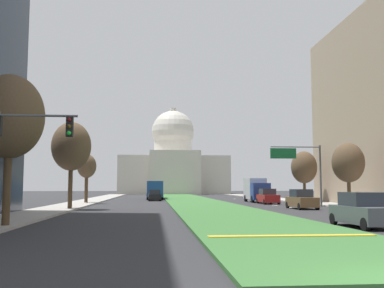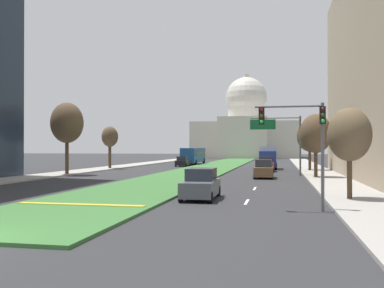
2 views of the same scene
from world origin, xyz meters
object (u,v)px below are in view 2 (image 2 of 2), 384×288
at_px(capitol_building, 246,131).
at_px(street_tree_right_mid, 316,134).
at_px(street_tree_right_near, 349,135).
at_px(sedan_distant, 266,165).
at_px(sedan_far_horizon, 183,162).
at_px(overhead_guide_sign, 281,133).
at_px(sedan_midblock, 264,170).
at_px(box_truck_delivery, 268,157).
at_px(city_bus, 193,155).
at_px(sedan_lead_stopped, 201,185).
at_px(street_tree_right_far, 310,136).
at_px(street_tree_left_mid, 67,123).
at_px(street_tree_left_far, 110,137).
at_px(traffic_light_near_right, 304,132).

height_order(capitol_building, street_tree_right_mid, capitol_building).
bearing_deg(capitol_building, street_tree_right_near, -82.50).
distance_m(sedan_distant, sedan_far_horizon, 18.45).
bearing_deg(street_tree_right_near, overhead_guide_sign, 99.60).
distance_m(overhead_guide_sign, sedan_distant, 8.37).
bearing_deg(overhead_guide_sign, capitol_building, 96.93).
xyz_separation_m(sedan_midblock, box_truck_delivery, (-0.01, 18.34, 0.82)).
relative_size(sedan_midblock, city_bus, 0.40).
height_order(sedan_lead_stopped, sedan_midblock, sedan_midblock).
bearing_deg(street_tree_right_mid, overhead_guide_sign, 131.42).
bearing_deg(capitol_building, sedan_distant, -83.78).
relative_size(street_tree_right_near, sedan_lead_stopped, 1.19).
height_order(street_tree_right_near, box_truck_delivery, street_tree_right_near).
relative_size(street_tree_right_far, box_truck_delivery, 1.04).
bearing_deg(overhead_guide_sign, sedan_lead_stopped, -101.64).
bearing_deg(capitol_building, street_tree_left_mid, -98.56).
height_order(street_tree_right_near, street_tree_right_far, street_tree_right_far).
xyz_separation_m(street_tree_right_far, box_truck_delivery, (-5.43, 3.78, -2.88)).
bearing_deg(sedan_lead_stopped, overhead_guide_sign, 78.36).
bearing_deg(street_tree_left_mid, street_tree_right_far, 27.69).
bearing_deg(sedan_midblock, sedan_lead_stopped, -99.40).
height_order(street_tree_left_far, sedan_midblock, street_tree_left_far).
distance_m(street_tree_left_far, box_truck_delivery, 22.69).
bearing_deg(city_bus, street_tree_right_near, -69.13).
relative_size(overhead_guide_sign, sedan_far_horizon, 1.54).
distance_m(traffic_light_near_right, city_bus, 57.36).
height_order(overhead_guide_sign, sedan_midblock, overhead_guide_sign).
xyz_separation_m(street_tree_right_mid, sedan_distant, (-5.20, 11.06, -3.57)).
xyz_separation_m(street_tree_right_far, sedan_lead_stopped, (-8.46, -32.88, -3.71)).
bearing_deg(box_truck_delivery, sedan_lead_stopped, -94.72).
bearing_deg(sedan_lead_stopped, box_truck_delivery, 85.28).
relative_size(street_tree_right_mid, sedan_far_horizon, 1.52).
xyz_separation_m(overhead_guide_sign, street_tree_right_far, (3.71, 9.84, -0.09)).
distance_m(street_tree_right_mid, city_bus, 37.09).
bearing_deg(street_tree_right_mid, street_tree_left_mid, -178.98).
bearing_deg(street_tree_right_near, street_tree_left_far, 130.95).
distance_m(street_tree_left_far, city_bus, 20.50).
relative_size(street_tree_left_far, sedan_far_horizon, 1.44).
bearing_deg(street_tree_right_near, sedan_midblock, 107.33).
bearing_deg(street_tree_right_far, box_truck_delivery, 145.15).
bearing_deg(traffic_light_near_right, street_tree_left_mid, 137.03).
distance_m(capitol_building, street_tree_right_mid, 87.91).
relative_size(capitol_building, sedan_midblock, 6.88).
height_order(street_tree_left_far, city_bus, street_tree_left_far).
xyz_separation_m(sedan_far_horizon, city_bus, (0.07, 8.42, 1.00)).
distance_m(street_tree_left_mid, street_tree_right_mid, 26.63).
xyz_separation_m(overhead_guide_sign, street_tree_left_far, (-23.87, 9.57, -0.15)).
bearing_deg(street_tree_left_mid, capitol_building, 81.44).
bearing_deg(street_tree_left_far, box_truck_delivery, 10.36).
distance_m(street_tree_right_mid, sedan_distant, 12.73).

